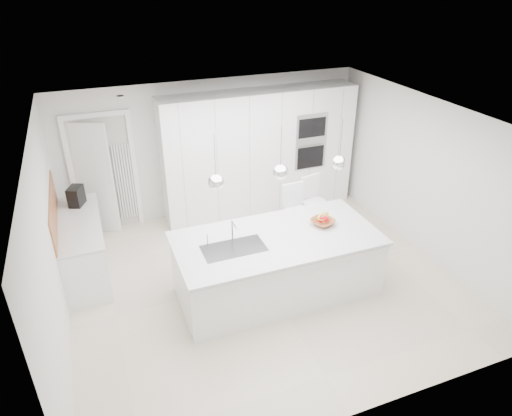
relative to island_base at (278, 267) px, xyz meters
name	(u,v)px	position (x,y,z in m)	size (l,w,h in m)	color
floor	(263,281)	(-0.10, 0.30, -0.43)	(5.50, 5.50, 0.00)	beige
wall_back	(213,148)	(-0.10, 2.80, 0.82)	(5.50, 5.50, 0.00)	silver
wall_left	(50,247)	(-2.85, 0.30, 0.82)	(5.00, 5.00, 0.00)	silver
ceiling	(265,120)	(-0.10, 0.30, 2.07)	(5.50, 5.50, 0.00)	white
tall_cabinets	(259,153)	(0.70, 2.50, 0.72)	(3.60, 0.60, 2.30)	white
oven_stack	(311,142)	(1.60, 2.19, 0.92)	(0.62, 0.04, 1.05)	#A5A5A8
doorway_frame	(104,175)	(-2.05, 2.77, 0.59)	(1.11, 0.08, 2.13)	white
hallway_door	(90,180)	(-2.30, 2.72, 0.57)	(0.82, 0.04, 2.00)	white
radiator	(125,182)	(-1.73, 2.76, 0.42)	(0.32, 0.04, 1.40)	white
left_base_cabinets	(84,248)	(-2.55, 1.50, 0.00)	(0.60, 1.80, 0.86)	white
left_worktop	(78,223)	(-2.55, 1.50, 0.45)	(0.62, 1.82, 0.04)	silver
oak_backsplash	(53,210)	(-2.84, 1.50, 0.72)	(0.02, 1.80, 0.50)	#A66037
island_base	(278,267)	(0.00, 0.00, 0.00)	(2.80, 1.20, 0.86)	white
island_worktop	(277,238)	(0.00, 0.05, 0.45)	(2.84, 1.40, 0.04)	silver
island_sink	(234,253)	(-0.65, 0.00, 0.39)	(0.84, 0.44, 0.18)	#3F3F42
island_tap	(232,231)	(-0.60, 0.20, 0.62)	(0.02, 0.02, 0.30)	white
pendant_left	(216,182)	(-0.85, 0.00, 1.47)	(0.20, 0.20, 0.20)	white
pendant_mid	(280,172)	(0.00, 0.00, 1.47)	(0.20, 0.20, 0.20)	white
pendant_right	(339,163)	(0.85, 0.00, 1.47)	(0.20, 0.20, 0.20)	white
fruit_bowl	(323,222)	(0.75, 0.13, 0.51)	(0.33, 0.33, 0.08)	#A66037
espresso_machine	(76,196)	(-2.53, 2.06, 0.62)	(0.18, 0.28, 0.30)	black
bar_stool_left	(296,220)	(0.69, 0.87, 0.16)	(0.39, 0.54, 1.17)	white
bar_stool_right	(313,212)	(1.08, 1.01, 0.16)	(0.39, 0.54, 1.19)	white
apple_a	(326,219)	(0.81, 0.14, 0.54)	(0.08, 0.08, 0.08)	red
apple_b	(321,220)	(0.73, 0.15, 0.54)	(0.09, 0.09, 0.09)	red
banana_bunch	(323,216)	(0.76, 0.14, 0.59)	(0.23, 0.23, 0.03)	yellow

